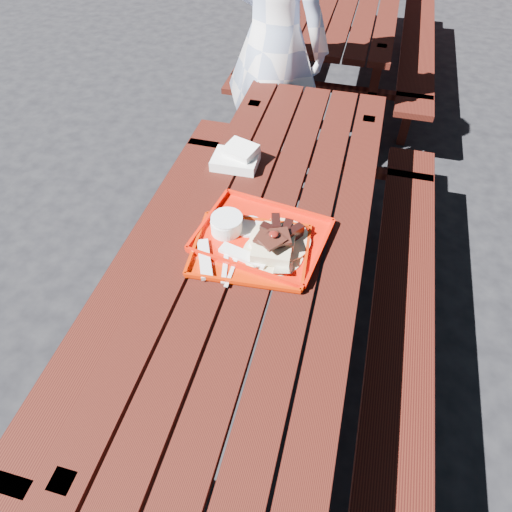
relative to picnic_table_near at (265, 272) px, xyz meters
name	(u,v)px	position (x,y,z in m)	size (l,w,h in m)	color
ground	(264,344)	(0.00, 0.00, -0.56)	(60.00, 60.00, 0.00)	black
picnic_table_near	(265,272)	(0.00, 0.00, 0.00)	(1.41, 2.40, 0.75)	#39120B
picnic_table_far	(348,15)	(0.00, 2.80, 0.00)	(1.41, 2.40, 0.75)	#39120B
near_tray	(251,243)	(-0.04, -0.06, 0.22)	(0.44, 0.36, 0.13)	#BF2001
far_tray	(259,235)	(-0.03, 0.00, 0.21)	(0.52, 0.43, 0.08)	red
white_cloth	(237,158)	(-0.24, 0.43, 0.22)	(0.20, 0.18, 0.08)	white
person	(274,43)	(-0.29, 1.36, 0.34)	(0.66, 0.43, 1.80)	#97AAD1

